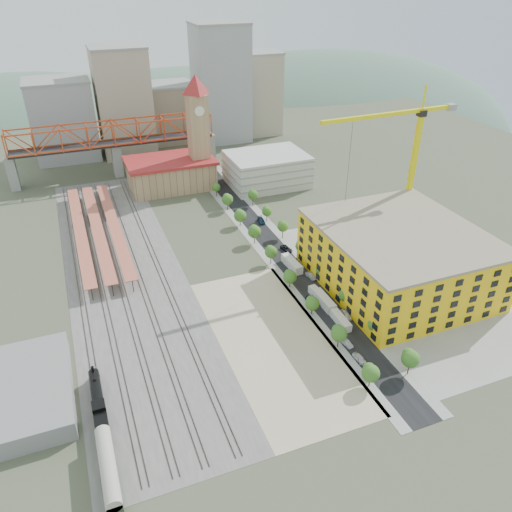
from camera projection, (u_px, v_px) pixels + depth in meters
name	position (u px, v px, depth m)	size (l,w,h in m)	color
ground	(247.00, 277.00, 159.43)	(400.00, 400.00, 0.00)	#474C38
ballast_strip	(124.00, 272.00, 162.11)	(36.00, 165.00, 0.06)	#605E59
dirt_lot	(274.00, 340.00, 132.91)	(28.00, 67.00, 0.06)	tan
street_asphalt	(274.00, 247.00, 176.48)	(12.00, 170.00, 0.06)	black
sidewalk_west	(260.00, 250.00, 174.76)	(3.00, 170.00, 0.04)	gray
sidewalk_east	(288.00, 244.00, 178.22)	(3.00, 170.00, 0.04)	gray
construction_pad	(402.00, 281.00, 157.56)	(50.00, 90.00, 0.06)	gray
rail_tracks	(119.00, 273.00, 161.48)	(26.56, 160.00, 0.18)	#382B23
platform_canopies	(97.00, 228.00, 180.57)	(16.00, 80.00, 4.12)	#C4604B
station_hall	(171.00, 173.00, 220.21)	(38.00, 24.00, 13.10)	tan
clock_tower	(198.00, 121.00, 211.51)	(12.00, 12.00, 52.00)	tan
parking_garage	(267.00, 169.00, 223.34)	(34.00, 26.00, 14.00)	silver
truss_bridge	(114.00, 136.00, 226.15)	(94.00, 9.60, 25.60)	gray
construction_building	(398.00, 257.00, 151.85)	(44.60, 50.60, 18.80)	yellow
warehouse	(21.00, 393.00, 113.33)	(22.00, 32.00, 5.00)	gray
street_trees	(286.00, 261.00, 168.48)	(15.40, 124.40, 8.00)	#255E1C
skyline	(165.00, 103.00, 264.29)	(133.00, 46.00, 60.00)	#9EA0A3
distant_hills	(190.00, 190.00, 422.54)	(647.00, 264.00, 227.00)	#4C6B59
locomotive	(98.00, 401.00, 111.93)	(2.81, 21.69, 5.42)	black
coach	(109.00, 470.00, 95.60)	(3.11, 18.08, 5.67)	#26341C
tower_crane	(407.00, 150.00, 165.16)	(50.53, 3.65, 53.93)	#FEEE10
site_trailer_a	(341.00, 320.00, 138.39)	(2.30, 8.72, 2.39)	silver
site_trailer_b	(324.00, 301.00, 146.06)	(2.64, 10.04, 2.75)	silver
site_trailer_c	(319.00, 296.00, 148.71)	(2.30, 8.75, 2.40)	silver
site_trailer_d	(292.00, 264.00, 163.89)	(2.74, 10.43, 2.85)	silver
car_0	(359.00, 358.00, 125.80)	(1.74, 4.33, 1.48)	silver
car_1	(347.00, 343.00, 130.91)	(1.44, 4.12, 1.36)	#A2A1A6
car_2	(312.00, 301.00, 147.02)	(2.45, 5.31, 1.48)	black
car_3	(254.00, 232.00, 184.64)	(2.06, 5.08, 1.47)	navy
car_4	(346.00, 315.00, 141.27)	(1.89, 4.71, 1.60)	white
car_5	(311.00, 276.00, 158.80)	(1.58, 4.53, 1.49)	#949398
car_6	(286.00, 249.00, 173.93)	(2.40, 5.21, 1.45)	black
car_7	(261.00, 221.00, 192.78)	(2.25, 5.53, 1.60)	navy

